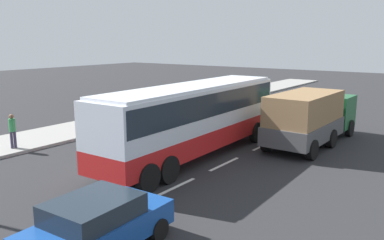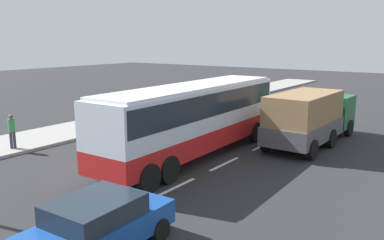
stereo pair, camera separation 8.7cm
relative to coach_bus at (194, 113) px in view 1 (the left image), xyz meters
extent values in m
plane|color=#28282B|center=(-1.47, 0.44, -2.14)|extent=(120.00, 120.00, 0.00)
cube|color=gray|center=(-1.47, 9.10, -2.06)|extent=(80.00, 4.00, 0.15)
cube|color=white|center=(-3.65, -1.75, -2.13)|extent=(2.40, 0.16, 0.01)
cube|color=white|center=(-0.08, -1.75, -2.13)|extent=(2.40, 0.16, 0.01)
cube|color=white|center=(3.86, -1.75, -2.13)|extent=(2.40, 0.16, 0.01)
cube|color=red|center=(0.00, 0.00, -1.13)|extent=(11.79, 2.71, 0.92)
cube|color=silver|center=(0.00, 0.00, 0.26)|extent=(11.79, 2.71, 1.86)
cube|color=#1E2833|center=(0.00, 0.00, 0.53)|extent=(11.56, 2.73, 1.02)
cube|color=#1E2833|center=(5.82, 0.13, 0.35)|extent=(0.17, 2.25, 1.49)
cube|color=silver|center=(0.00, 0.00, 1.25)|extent=(11.32, 2.55, 0.12)
cylinder|color=black|center=(4.25, 1.27, -1.59)|extent=(1.11, 0.32, 1.10)
cylinder|color=black|center=(4.30, -1.08, -1.59)|extent=(1.11, 0.32, 1.10)
cylinder|color=black|center=(-3.49, 1.09, -1.59)|extent=(1.11, 0.32, 1.10)
cylinder|color=black|center=(-3.44, -1.25, -1.59)|extent=(1.11, 0.32, 1.10)
cylinder|color=black|center=(-4.69, 1.07, -1.59)|extent=(1.11, 0.32, 1.10)
cylinder|color=black|center=(-4.64, -1.28, -1.59)|extent=(1.11, 0.32, 1.10)
cube|color=#19592D|center=(8.59, -3.69, -0.74)|extent=(2.11, 2.46, 1.84)
cube|color=#4C4C4F|center=(4.67, -3.60, -1.21)|extent=(5.45, 2.54, 0.90)
cube|color=olive|center=(4.67, -3.60, -0.03)|extent=(5.23, 2.44, 1.46)
cylinder|color=black|center=(8.75, -2.54, -1.66)|extent=(0.97, 0.30, 0.96)
cylinder|color=black|center=(8.69, -4.85, -1.66)|extent=(0.97, 0.30, 0.96)
cylinder|color=black|center=(5.62, -2.46, -1.66)|extent=(0.97, 0.30, 0.96)
cylinder|color=black|center=(5.57, -4.77, -1.66)|extent=(0.97, 0.30, 0.96)
cylinder|color=black|center=(2.90, -2.40, -1.66)|extent=(0.97, 0.30, 0.96)
cylinder|color=black|center=(2.85, -4.71, -1.66)|extent=(0.97, 0.30, 0.96)
cube|color=#194799|center=(-8.52, -3.07, -1.48)|extent=(4.12, 2.03, 0.68)
cube|color=#1E2833|center=(-8.66, -3.07, -0.87)|extent=(2.29, 1.81, 0.53)
cylinder|color=black|center=(-7.18, -2.12, -1.82)|extent=(0.65, 0.22, 0.64)
cylinder|color=black|center=(-7.11, -3.91, -1.82)|extent=(0.65, 0.22, 0.64)
cube|color=#B21919|center=(9.52, -0.23, -1.53)|extent=(4.15, 1.85, 0.58)
cube|color=#1E2833|center=(9.18, -0.24, -0.98)|extent=(2.30, 1.66, 0.53)
cylinder|color=black|center=(10.90, 0.64, -1.82)|extent=(0.64, 0.22, 0.64)
cylinder|color=black|center=(10.95, -1.02, -1.82)|extent=(0.64, 0.22, 0.64)
cylinder|color=black|center=(8.10, 0.57, -1.82)|extent=(0.64, 0.22, 0.64)
cylinder|color=black|center=(8.14, -1.10, -1.82)|extent=(0.64, 0.22, 0.64)
cylinder|color=#38334C|center=(-4.35, 7.93, -1.56)|extent=(0.14, 0.14, 0.85)
cylinder|color=#38334C|center=(-4.50, 7.97, -1.56)|extent=(0.14, 0.14, 0.85)
cylinder|color=#338C4C|center=(-4.43, 7.95, -0.81)|extent=(0.32, 0.32, 0.64)
sphere|color=brown|center=(-4.43, 7.95, -0.38)|extent=(0.23, 0.23, 0.23)
cylinder|color=brown|center=(1.51, 8.64, -1.60)|extent=(0.14, 0.14, 0.77)
cylinder|color=brown|center=(1.67, 8.67, -1.60)|extent=(0.14, 0.14, 0.77)
cylinder|color=gold|center=(1.59, 8.65, -0.93)|extent=(0.32, 0.32, 0.58)
sphere|color=tan|center=(1.59, 8.65, -0.53)|extent=(0.21, 0.21, 0.21)
camera|label=1|loc=(-14.84, -10.63, 3.32)|focal=37.28mm
camera|label=2|loc=(-14.89, -10.56, 3.32)|focal=37.28mm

